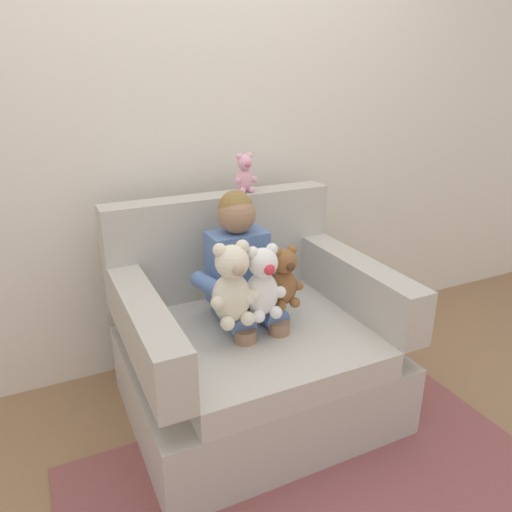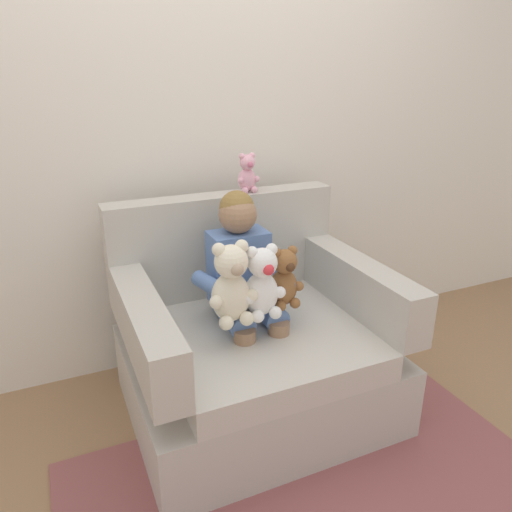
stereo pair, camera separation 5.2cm
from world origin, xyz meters
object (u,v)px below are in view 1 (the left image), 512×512
object	(u,v)px
armchair	(252,348)
seated_child	(243,275)
plush_brown	(284,279)
plush_cream	(232,286)
plush_pink_on_backrest	(245,174)
plush_white	(263,284)

from	to	relation	value
armchair	seated_child	distance (m)	0.36
plush_brown	plush_cream	world-z (taller)	plush_cream
seated_child	plush_pink_on_backrest	xyz separation A→B (m)	(0.16, 0.32, 0.38)
plush_pink_on_backrest	armchair	bearing A→B (deg)	-102.30
plush_brown	plush_cream	distance (m)	0.26
seated_child	plush_cream	bearing A→B (deg)	-117.90
seated_child	plush_cream	xyz separation A→B (m)	(-0.14, -0.20, 0.06)
seated_child	plush_white	bearing A→B (deg)	-84.13
plush_cream	plush_white	xyz separation A→B (m)	(0.13, -0.00, -0.02)
plush_brown	plush_pink_on_backrest	xyz separation A→B (m)	(0.03, 0.48, 0.36)
armchair	plush_cream	distance (m)	0.47
armchair	plush_pink_on_backrest	size ratio (longest dim) A/B	5.96
armchair	seated_child	xyz separation A→B (m)	(-0.02, 0.04, 0.36)
seated_child	plush_pink_on_backrest	bearing A→B (deg)	71.04
plush_brown	plush_cream	xyz separation A→B (m)	(-0.26, -0.04, 0.03)
plush_pink_on_backrest	plush_brown	bearing A→B (deg)	-86.61
plush_brown	plush_white	size ratio (longest dim) A/B	0.87
plush_white	plush_pink_on_backrest	world-z (taller)	plush_pink_on_backrest
seated_child	armchair	bearing A→B (deg)	-53.21
plush_pink_on_backrest	seated_child	bearing A→B (deg)	-108.23
plush_white	armchair	bearing A→B (deg)	97.99
seated_child	plush_cream	distance (m)	0.25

